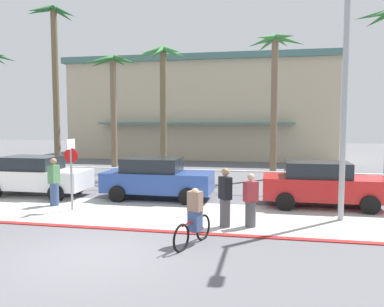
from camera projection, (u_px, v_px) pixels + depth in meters
ground_plane at (183, 186)px, 19.02m from camera, size 80.00×80.00×0.00m
sidewalk_strip at (147, 213)px, 13.35m from camera, size 44.00×4.00×0.02m
curb_paint at (126, 229)px, 11.39m from camera, size 44.00×0.24×0.03m
building_backdrop at (205, 109)px, 36.01m from camera, size 22.63×12.23×8.48m
rail_fence at (176, 173)px, 17.48m from camera, size 23.13×0.08×1.04m
stop_sign_bike_lane at (71, 164)px, 13.68m from camera, size 0.52×0.56×2.56m
streetlight_curb at (346, 86)px, 11.88m from camera, size 0.24×2.54×7.50m
palm_tree_1 at (54, 58)px, 21.98m from camera, size 3.03×3.13×9.70m
palm_tree_2 at (113, 81)px, 23.02m from camera, size 3.39×3.46×7.11m
palm_tree_3 at (163, 78)px, 21.94m from camera, size 3.40×2.91×7.42m
palm_tree_4 at (274, 74)px, 20.83m from camera, size 3.07×3.44×7.83m
car_white_1 at (36, 176)px, 16.52m from camera, size 4.40×2.02×1.69m
car_blue_2 at (157, 178)px, 15.78m from camera, size 4.40×2.02×1.69m
car_red_3 at (322, 184)px, 14.32m from camera, size 4.40×2.02×1.69m
cyclist_red_0 at (194, 218)px, 9.99m from camera, size 0.67×1.73×1.50m
pedestrian_0 at (251, 203)px, 11.61m from camera, size 0.48×0.44×1.63m
pedestrian_1 at (54, 184)px, 14.53m from camera, size 0.35×0.43×1.81m
pedestrian_2 at (225, 200)px, 11.58m from camera, size 0.45×0.48×1.80m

